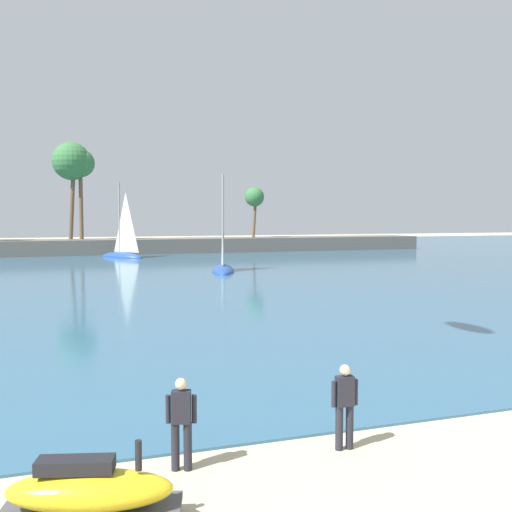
{
  "coord_description": "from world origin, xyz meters",
  "views": [
    {
      "loc": [
        -4.07,
        -1.32,
        4.51
      ],
      "look_at": [
        1.81,
        15.86,
        3.27
      ],
      "focal_mm": 40.95,
      "sensor_mm": 36.0,
      "label": 1
    }
  ],
  "objects_px": {
    "sailboat_near_shore": "(223,262)",
    "sailboat_toward_headland": "(123,250)",
    "person_rigging_by_gear": "(181,421)",
    "person_at_waterline": "(345,404)",
    "watercraft_on_trailer": "(89,493)"
  },
  "relations": [
    {
      "from": "person_at_waterline",
      "to": "sailboat_toward_headland",
      "type": "height_order",
      "value": "sailboat_toward_headland"
    },
    {
      "from": "person_at_waterline",
      "to": "sailboat_near_shore",
      "type": "relative_size",
      "value": 0.2
    },
    {
      "from": "person_rigging_by_gear",
      "to": "sailboat_toward_headland",
      "type": "xyz_separation_m",
      "value": [
        4.68,
        54.31,
        -0.04
      ]
    },
    {
      "from": "person_rigging_by_gear",
      "to": "sailboat_near_shore",
      "type": "distance_m",
      "value": 36.76
    },
    {
      "from": "person_rigging_by_gear",
      "to": "sailboat_near_shore",
      "type": "height_order",
      "value": "sailboat_near_shore"
    },
    {
      "from": "watercraft_on_trailer",
      "to": "person_at_waterline",
      "type": "bearing_deg",
      "value": 15.86
    },
    {
      "from": "watercraft_on_trailer",
      "to": "sailboat_near_shore",
      "type": "distance_m",
      "value": 38.67
    },
    {
      "from": "watercraft_on_trailer",
      "to": "sailboat_near_shore",
      "type": "xyz_separation_m",
      "value": [
        12.27,
        36.67,
        0.3
      ]
    },
    {
      "from": "sailboat_toward_headland",
      "to": "sailboat_near_shore",
      "type": "bearing_deg",
      "value": -72.76
    },
    {
      "from": "watercraft_on_trailer",
      "to": "sailboat_near_shore",
      "type": "height_order",
      "value": "sailboat_near_shore"
    },
    {
      "from": "person_rigging_by_gear",
      "to": "sailboat_toward_headland",
      "type": "distance_m",
      "value": 54.52
    },
    {
      "from": "person_at_waterline",
      "to": "sailboat_near_shore",
      "type": "distance_m",
      "value": 36.07
    },
    {
      "from": "person_at_waterline",
      "to": "sailboat_near_shore",
      "type": "bearing_deg",
      "value": 78.09
    },
    {
      "from": "person_at_waterline",
      "to": "sailboat_toward_headland",
      "type": "distance_m",
      "value": 54.43
    },
    {
      "from": "sailboat_near_shore",
      "to": "sailboat_toward_headland",
      "type": "height_order",
      "value": "sailboat_toward_headland"
    }
  ]
}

